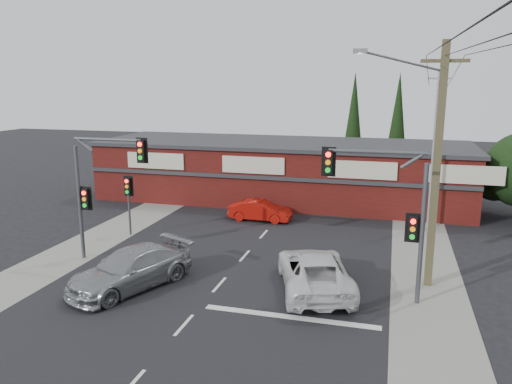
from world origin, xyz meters
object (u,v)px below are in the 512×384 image
(silver_suv, at_px, (131,269))
(red_sedan, at_px, (260,210))
(white_suv, at_px, (314,271))
(utility_pole, at_px, (434,159))
(shop_building, at_px, (281,170))

(silver_suv, height_order, red_sedan, silver_suv)
(silver_suv, bearing_deg, white_suv, 37.51)
(white_suv, distance_m, utility_pole, 6.62)
(red_sedan, bearing_deg, utility_pole, -129.39)
(white_suv, height_order, red_sedan, white_suv)
(silver_suv, height_order, utility_pole, utility_pole)
(shop_building, relative_size, utility_pole, 2.73)
(silver_suv, xyz_separation_m, utility_pole, (11.83, 3.56, 4.59))
(red_sedan, relative_size, shop_building, 0.14)
(white_suv, bearing_deg, shop_building, -89.68)
(red_sedan, xyz_separation_m, shop_building, (-0.05, 6.14, 1.50))
(red_sedan, bearing_deg, shop_building, 1.27)
(silver_suv, bearing_deg, utility_pole, 40.45)
(shop_building, bearing_deg, silver_suv, -98.01)
(white_suv, relative_size, utility_pole, 0.58)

